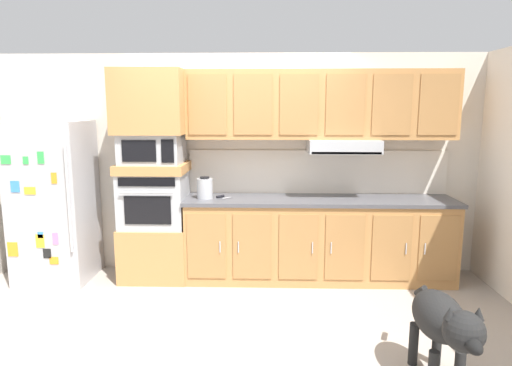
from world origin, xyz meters
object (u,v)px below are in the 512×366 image
screwdriver (221,196)px  electric_kettle (205,188)px  built_in_oven (155,199)px  refrigerator (54,201)px  dog (443,322)px  microwave (153,149)px

screwdriver → electric_kettle: (-0.17, -0.04, 0.10)m
built_in_oven → electric_kettle: size_ratio=2.92×
refrigerator → electric_kettle: refrigerator is taller
refrigerator → built_in_oven: (1.10, 0.07, 0.02)m
screwdriver → electric_kettle: size_ratio=0.70×
built_in_oven → dog: size_ratio=0.69×
dog → microwave: bearing=-129.7°
microwave → refrigerator: bearing=-176.5°
electric_kettle → dog: bearing=-45.5°
built_in_oven → electric_kettle: 0.59m
electric_kettle → dog: electric_kettle is taller
refrigerator → dog: refrigerator is taller
refrigerator → dog: size_ratio=1.73×
microwave → electric_kettle: 0.71m
built_in_oven → refrigerator: bearing=-176.5°
built_in_oven → dog: bearing=-38.7°
built_in_oven → microwave: size_ratio=1.09×
refrigerator → built_in_oven: bearing=3.5°
microwave → dog: size_ratio=0.63×
built_in_oven → microwave: bearing=-0.8°
microwave → dog: bearing=-38.7°
microwave → screwdriver: microwave is taller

